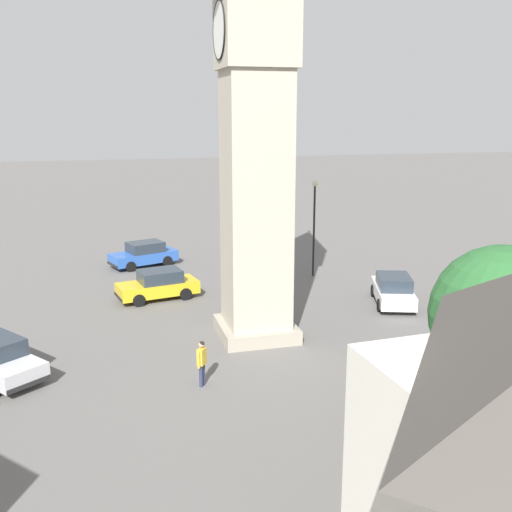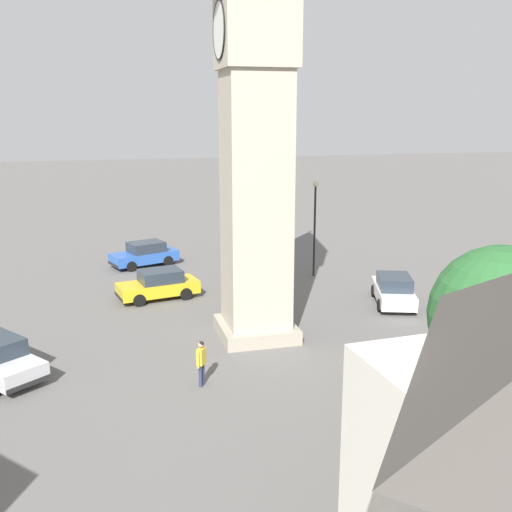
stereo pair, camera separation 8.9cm
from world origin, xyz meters
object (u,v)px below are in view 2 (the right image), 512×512
Objects in this scene: car_blue_kerb at (394,290)px; pedestrian at (201,359)px; car_silver_kerb at (145,254)px; car_red_corner at (159,285)px; lamp_post at (315,214)px; clock_tower at (256,55)px; tree at (500,316)px.

car_blue_kerb is 12.79m from pedestrian.
car_silver_kerb is at bearing -177.85° from pedestrian.
car_silver_kerb and car_red_corner have the same top height.
lamp_post reaches higher than car_blue_kerb.
lamp_post is at bearing 146.12° from clock_tower.
lamp_post is (4.84, 9.53, 2.97)m from car_silver_kerb.
pedestrian is (17.67, 0.66, 0.25)m from car_silver_kerb.
car_blue_kerb is at bearing 70.87° from car_red_corner.
tree is at bearing 26.32° from car_red_corner.
car_blue_kerb and car_silver_kerb have the same top height.
clock_tower reaches higher than car_red_corner.
tree is (16.39, 8.10, 3.15)m from car_red_corner.
car_blue_kerb is 7.13m from lamp_post.
clock_tower is 11.88m from pedestrian.
car_silver_kerb is at bearing -164.36° from clock_tower.
lamp_post reaches higher than car_red_corner.
tree reaches higher than car_red_corner.
car_blue_kerb is 0.79× the size of lamp_post.
car_silver_kerb is 25.06m from tree.
car_blue_kerb is 13.25m from tree.
lamp_post is (-6.16, -2.03, 2.97)m from car_blue_kerb.
clock_tower is 13.44m from tree.
car_blue_kerb is at bearing 165.25° from tree.
pedestrian is at bearing -127.08° from tree.
car_blue_kerb is at bearing 121.49° from pedestrian.
pedestrian is 9.99m from tree.
car_silver_kerb is at bearing -133.56° from car_blue_kerb.
lamp_post is (-2.21, 9.35, 2.97)m from car_red_corner.
clock_tower reaches higher than car_blue_kerb.
lamp_post is at bearing 63.08° from car_silver_kerb.
car_red_corner is 0.74× the size of tree.
car_red_corner is at bearing -153.68° from tree.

